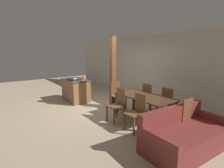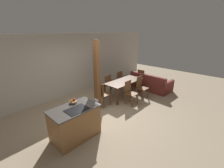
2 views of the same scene
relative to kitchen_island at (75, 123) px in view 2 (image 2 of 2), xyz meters
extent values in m
plane|color=tan|center=(1.32, 0.23, -0.45)|extent=(16.00, 16.00, 0.00)
cube|color=beige|center=(1.32, 2.73, 0.90)|extent=(11.20, 0.08, 2.70)
cube|color=olive|center=(0.00, 0.00, -0.02)|extent=(1.22, 0.72, 0.86)
cube|color=#4C4742|center=(0.00, 0.00, 0.43)|extent=(1.26, 0.76, 0.04)
cube|color=black|center=(0.00, -0.14, 0.45)|extent=(0.56, 0.40, 0.01)
cylinder|color=#99704C|center=(0.14, 0.25, 0.48)|extent=(0.20, 0.20, 0.05)
sphere|color=red|center=(0.19, 0.26, 0.53)|extent=(0.08, 0.08, 0.08)
sphere|color=gold|center=(0.10, 0.25, 0.53)|extent=(0.07, 0.07, 0.07)
cylinder|color=silver|center=(0.55, -0.30, 0.46)|extent=(0.06, 0.06, 0.00)
cylinder|color=silver|center=(0.55, -0.30, 0.50)|extent=(0.01, 0.01, 0.09)
cone|color=silver|center=(0.55, -0.30, 0.58)|extent=(0.07, 0.07, 0.07)
cylinder|color=silver|center=(0.55, -0.22, 0.46)|extent=(0.06, 0.06, 0.00)
cylinder|color=silver|center=(0.55, -0.22, 0.50)|extent=(0.01, 0.01, 0.09)
cone|color=silver|center=(0.55, -0.22, 0.58)|extent=(0.07, 0.07, 0.07)
cube|color=#51331E|center=(3.02, 0.78, 0.26)|extent=(1.78, 0.89, 0.03)
cube|color=#51331E|center=(2.20, 0.41, -0.10)|extent=(0.07, 0.07, 0.70)
cube|color=#51331E|center=(3.85, 0.41, -0.10)|extent=(0.07, 0.07, 0.70)
cube|color=#51331E|center=(2.20, 1.16, -0.10)|extent=(0.07, 0.07, 0.70)
cube|color=#51331E|center=(3.85, 1.16, -0.10)|extent=(0.07, 0.07, 0.70)
cube|color=brown|center=(2.62, 0.04, 0.01)|extent=(0.40, 0.40, 0.02)
cube|color=brown|center=(2.62, 0.23, 0.26)|extent=(0.38, 0.02, 0.48)
cube|color=brown|center=(2.45, -0.14, -0.23)|extent=(0.04, 0.04, 0.45)
cube|color=brown|center=(2.80, -0.14, -0.23)|extent=(0.04, 0.04, 0.45)
cube|color=brown|center=(2.45, 0.22, -0.23)|extent=(0.04, 0.04, 0.45)
cube|color=brown|center=(2.80, 0.22, -0.23)|extent=(0.04, 0.04, 0.45)
cube|color=brown|center=(3.42, 0.04, 0.01)|extent=(0.40, 0.40, 0.02)
cube|color=brown|center=(3.42, 0.23, 0.26)|extent=(0.38, 0.02, 0.48)
cube|color=brown|center=(3.25, -0.14, -0.23)|extent=(0.04, 0.04, 0.45)
cube|color=brown|center=(3.60, -0.14, -0.23)|extent=(0.04, 0.04, 0.45)
cube|color=brown|center=(3.25, 0.22, -0.23)|extent=(0.04, 0.04, 0.45)
cube|color=brown|center=(3.60, 0.22, -0.23)|extent=(0.04, 0.04, 0.45)
cube|color=brown|center=(2.62, 1.53, 0.01)|extent=(0.40, 0.40, 0.02)
cube|color=brown|center=(2.62, 1.34, 0.26)|extent=(0.38, 0.02, 0.48)
cube|color=brown|center=(2.80, 1.71, -0.23)|extent=(0.04, 0.04, 0.45)
cube|color=brown|center=(2.45, 1.71, -0.23)|extent=(0.04, 0.04, 0.45)
cube|color=brown|center=(2.80, 1.35, -0.23)|extent=(0.04, 0.04, 0.45)
cube|color=brown|center=(2.45, 1.35, -0.23)|extent=(0.04, 0.04, 0.45)
cube|color=brown|center=(3.42, 1.53, 0.01)|extent=(0.40, 0.40, 0.02)
cube|color=brown|center=(3.42, 1.34, 0.26)|extent=(0.38, 0.02, 0.48)
cube|color=brown|center=(3.60, 1.71, -0.23)|extent=(0.04, 0.04, 0.45)
cube|color=brown|center=(3.25, 1.71, -0.23)|extent=(0.04, 0.04, 0.45)
cube|color=brown|center=(3.60, 1.35, -0.23)|extent=(0.04, 0.04, 0.45)
cube|color=brown|center=(3.25, 1.35, -0.23)|extent=(0.04, 0.04, 0.45)
cube|color=brown|center=(1.84, 0.78, 0.01)|extent=(0.40, 0.40, 0.02)
cube|color=brown|center=(1.65, 0.78, 0.26)|extent=(0.02, 0.38, 0.48)
cube|color=brown|center=(2.01, 0.61, -0.23)|extent=(0.04, 0.04, 0.45)
cube|color=brown|center=(2.01, 0.96, -0.23)|extent=(0.04, 0.04, 0.45)
cube|color=brown|center=(1.66, 0.61, -0.23)|extent=(0.04, 0.04, 0.45)
cube|color=brown|center=(1.66, 0.96, -0.23)|extent=(0.04, 0.04, 0.45)
cube|color=brown|center=(4.21, 0.78, 0.01)|extent=(0.40, 0.40, 0.02)
cube|color=brown|center=(4.40, 0.78, 0.26)|extent=(0.02, 0.38, 0.48)
cube|color=brown|center=(4.04, 0.96, -0.23)|extent=(0.04, 0.04, 0.45)
cube|color=brown|center=(4.04, 0.61, -0.23)|extent=(0.04, 0.04, 0.45)
cube|color=brown|center=(4.39, 0.96, -0.23)|extent=(0.04, 0.04, 0.45)
cube|color=brown|center=(4.39, 0.61, -0.23)|extent=(0.04, 0.04, 0.45)
cube|color=maroon|center=(4.70, 0.34, -0.23)|extent=(1.05, 1.98, 0.45)
cube|color=maroon|center=(4.30, 0.36, 0.18)|extent=(0.26, 1.94, 0.37)
cube|color=maroon|center=(4.65, -0.56, -0.16)|extent=(0.96, 0.19, 0.59)
cube|color=maroon|center=(4.74, 1.23, -0.16)|extent=(0.96, 0.19, 0.59)
cube|color=brown|center=(1.50, 0.77, 0.81)|extent=(0.18, 0.18, 2.52)
camera|label=1|loc=(6.48, -2.88, 1.57)|focal=28.00mm
camera|label=2|loc=(-1.84, -3.07, 2.33)|focal=24.00mm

